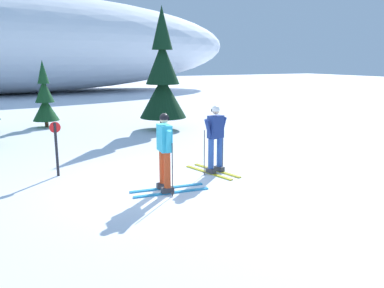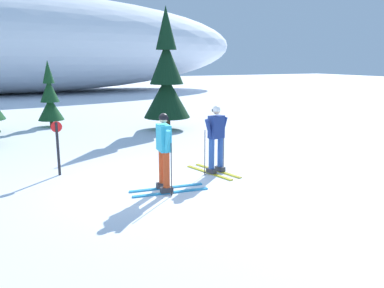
# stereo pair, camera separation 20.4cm
# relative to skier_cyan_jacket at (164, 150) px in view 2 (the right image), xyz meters

# --- Properties ---
(ground_plane) EXTENTS (120.00, 120.00, 0.00)m
(ground_plane) POSITION_rel_skier_cyan_jacket_xyz_m (-0.17, 0.57, -0.96)
(ground_plane) COLOR white
(skier_cyan_jacket) EXTENTS (1.80, 0.84, 1.81)m
(skier_cyan_jacket) POSITION_rel_skier_cyan_jacket_xyz_m (0.00, 0.00, 0.00)
(skier_cyan_jacket) COLOR #2893CC
(skier_cyan_jacket) RESTS_ON ground
(skier_navy_jacket) EXTENTS (0.82, 1.78, 1.80)m
(skier_navy_jacket) POSITION_rel_skier_cyan_jacket_xyz_m (1.77, 0.82, -0.02)
(skier_navy_jacket) COLOR gold
(skier_navy_jacket) RESTS_ON ground
(pine_tree_center_right) EXTENTS (1.14, 1.14, 2.96)m
(pine_tree_center_right) POSITION_rel_skier_cyan_jacket_xyz_m (-1.37, 10.58, 0.28)
(pine_tree_center_right) COLOR #47301E
(pine_tree_center_right) RESTS_ON ground
(pine_tree_far_right) EXTENTS (1.99, 1.99, 5.16)m
(pine_tree_far_right) POSITION_rel_skier_cyan_jacket_xyz_m (3.11, 7.72, 1.20)
(pine_tree_far_right) COLOR #47301E
(pine_tree_far_right) RESTS_ON ground
(snow_ridge_background) EXTENTS (44.13, 16.95, 8.78)m
(snow_ridge_background) POSITION_rel_skier_cyan_jacket_xyz_m (-2.87, 31.25, 3.43)
(snow_ridge_background) COLOR white
(snow_ridge_background) RESTS_ON ground
(trail_marker_post) EXTENTS (0.28, 0.07, 1.42)m
(trail_marker_post) POSITION_rel_skier_cyan_jacket_xyz_m (-2.02, 2.39, -0.15)
(trail_marker_post) COLOR black
(trail_marker_post) RESTS_ON ground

